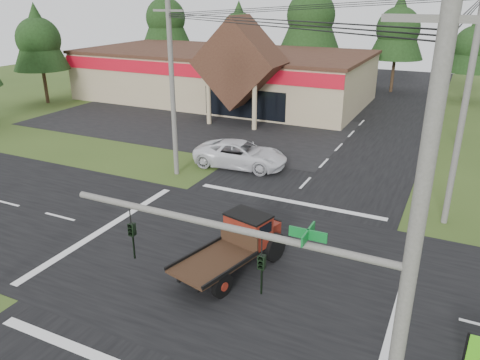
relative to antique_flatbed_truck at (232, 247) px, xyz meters
The scene contains 18 objects.
ground 1.36m from the antique_flatbed_truck, 115.05° to the left, with size 120.00×120.00×0.00m, color #2E4418.
road_ns 1.35m from the antique_flatbed_truck, 115.05° to the left, with size 12.00×120.00×0.02m, color black.
road_ew 1.35m from the antique_flatbed_truck, 115.05° to the left, with size 120.00×12.00×0.02m, color black.
parking_apron 24.36m from the antique_flatbed_truck, 126.04° to the left, with size 28.00×14.00×0.02m, color black.
cvs_building 34.27m from the antique_flatbed_truck, 117.91° to the left, with size 30.40×18.20×9.19m.
traffic_signal_mast 9.36m from the antique_flatbed_truck, 51.11° to the right, with size 8.12×0.24×7.00m.
utility_pole_nr 10.88m from the antique_flatbed_truck, 43.52° to the right, with size 2.00×0.30×11.00m.
utility_pole_nw 12.75m from the antique_flatbed_truck, 133.78° to the left, with size 2.00×0.30×10.50m.
utility_pole_ne 12.53m from the antique_flatbed_truck, 48.49° to the left, with size 2.00×0.30×11.50m.
utility_pole_n 24.39m from the antique_flatbed_truck, 71.29° to the left, with size 2.00×0.30×11.20m.
tree_row_a 51.20m from the antique_flatbed_truck, 126.70° to the left, with size 6.72×6.72×12.12m.
tree_row_b 47.60m from the antique_flatbed_truck, 115.46° to the left, with size 5.60×5.60×10.10m.
tree_row_c 43.60m from the antique_flatbed_truck, 103.90° to the left, with size 7.28×7.28×13.13m.
tree_row_d 43.14m from the antique_flatbed_truck, 90.43° to the left, with size 6.16×6.16×11.11m.
tree_row_e 41.69m from the antique_flatbed_truck, 79.31° to the left, with size 5.04×5.04×9.09m.
tree_side_w 38.77m from the antique_flatbed_truck, 147.38° to the left, with size 5.60×5.60×10.10m.
antique_flatbed_truck is the anchor object (origin of this frame).
white_pickup 12.79m from the antique_flatbed_truck, 113.91° to the left, with size 2.84×6.16×1.71m, color silver.
Camera 1 is at (7.88, -15.60, 10.74)m, focal length 35.00 mm.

